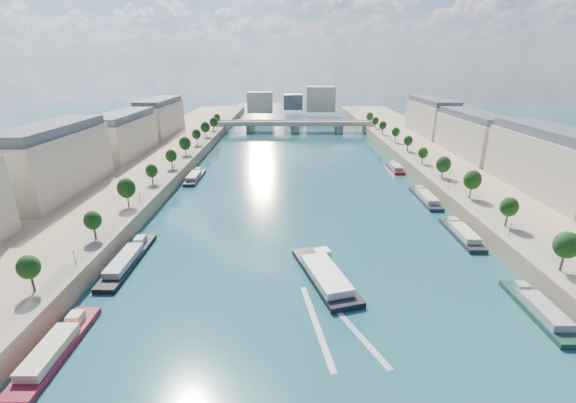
{
  "coord_description": "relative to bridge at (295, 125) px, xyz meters",
  "views": [
    {
      "loc": [
        -5.13,
        -46.03,
        47.81
      ],
      "look_at": [
        -5.04,
        72.01,
        5.0
      ],
      "focal_mm": 24.0,
      "sensor_mm": 36.0,
      "label": 1
    }
  ],
  "objects": [
    {
      "name": "moored_barges_right",
      "position": [
        45.5,
        -178.82,
        -4.24
      ],
      "size": [
        5.0,
        158.63,
        3.6
      ],
      "color": "black",
      "rests_on": "ground"
    },
    {
      "name": "tour_barge",
      "position": [
        3.57,
        -201.24,
        -4.07
      ],
      "size": [
        15.0,
        28.27,
        3.74
      ],
      "rotation": [
        0.0,
        0.0,
        0.28
      ],
      "color": "black",
      "rests_on": "ground"
    },
    {
      "name": "trees_right",
      "position": [
        55.0,
        -123.89,
        5.39
      ],
      "size": [
        4.8,
        268.8,
        8.26
      ],
      "color": "#382B1E",
      "rests_on": "ground"
    },
    {
      "name": "buildings_right",
      "position": [
        85.0,
        -121.89,
        11.37
      ],
      "size": [
        16.0,
        226.0,
        23.2
      ],
      "color": "#C8B39A",
      "rests_on": "ground"
    },
    {
      "name": "pave_right",
      "position": [
        57.0,
        -133.89,
        -0.03
      ],
      "size": [
        14.0,
        520.0,
        0.1
      ],
      "primitive_type": "cube",
      "color": "gray",
      "rests_on": "quay_right"
    },
    {
      "name": "lamps_left",
      "position": [
        -52.5,
        -143.89,
        2.7
      ],
      "size": [
        0.36,
        200.36,
        4.28
      ],
      "color": "black",
      "rests_on": "ground"
    },
    {
      "name": "ground",
      "position": [
        0.0,
        -133.89,
        -5.08
      ],
      "size": [
        700.0,
        700.0,
        0.0
      ],
      "primitive_type": "plane",
      "color": "#0B2731",
      "rests_on": "ground"
    },
    {
      "name": "quay_right",
      "position": [
        72.0,
        -133.89,
        -2.58
      ],
      "size": [
        44.0,
        520.0,
        5.0
      ],
      "primitive_type": "cube",
      "color": "#9E8460",
      "rests_on": "ground"
    },
    {
      "name": "buildings_left",
      "position": [
        -85.0,
        -121.89,
        11.37
      ],
      "size": [
        16.0,
        226.0,
        23.2
      ],
      "color": "#C8B39A",
      "rests_on": "ground"
    },
    {
      "name": "quay_left",
      "position": [
        -72.0,
        -133.89,
        -2.58
      ],
      "size": [
        44.0,
        520.0,
        5.0
      ],
      "primitive_type": "cube",
      "color": "#9E8460",
      "rests_on": "ground"
    },
    {
      "name": "lamps_right",
      "position": [
        52.5,
        -128.89,
        2.7
      ],
      "size": [
        0.36,
        200.36,
        4.28
      ],
      "color": "black",
      "rests_on": "ground"
    },
    {
      "name": "moored_barges_left",
      "position": [
        -45.5,
        -197.85,
        -4.24
      ],
      "size": [
        5.0,
        161.72,
        3.6
      ],
      "color": "#1D1C3F",
      "rests_on": "ground"
    },
    {
      "name": "pave_left",
      "position": [
        -57.0,
        -133.89,
        -0.03
      ],
      "size": [
        14.0,
        520.0,
        0.1
      ],
      "primitive_type": "cube",
      "color": "gray",
      "rests_on": "quay_left"
    },
    {
      "name": "trees_left",
      "position": [
        -55.0,
        -131.89,
        5.39
      ],
      "size": [
        4.8,
        268.8,
        8.26
      ],
      "color": "#382B1E",
      "rests_on": "ground"
    },
    {
      "name": "skyline",
      "position": [
        3.19,
        85.64,
        9.57
      ],
      "size": [
        79.0,
        42.0,
        22.0
      ],
      "color": "#C8B39A",
      "rests_on": "ground"
    },
    {
      "name": "bridge",
      "position": [
        0.0,
        0.0,
        0.0
      ],
      "size": [
        112.0,
        12.0,
        8.15
      ],
      "color": "#C1B79E",
      "rests_on": "ground"
    },
    {
      "name": "wake",
      "position": [
        3.57,
        -217.86,
        -5.06
      ],
      "size": [
        14.7,
        25.86,
        0.04
      ],
      "color": "silver",
      "rests_on": "ground"
    }
  ]
}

